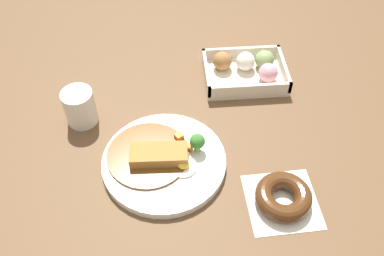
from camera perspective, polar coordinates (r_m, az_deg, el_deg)
name	(u,v)px	position (r m, az deg, el deg)	size (l,w,h in m)	color
ground_plane	(189,124)	(0.97, -0.42, 0.53)	(1.60, 1.60, 0.00)	brown
curry_plate	(163,160)	(0.89, -3.94, -4.34)	(0.26, 0.26, 0.06)	white
donut_box	(247,70)	(1.08, 7.43, 7.82)	(0.20, 0.15, 0.06)	beige
chocolate_ring_donut	(283,197)	(0.85, 12.23, -9.08)	(0.14, 0.14, 0.04)	white
coffee_mug	(80,107)	(0.98, -14.91, 2.75)	(0.07, 0.07, 0.09)	silver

